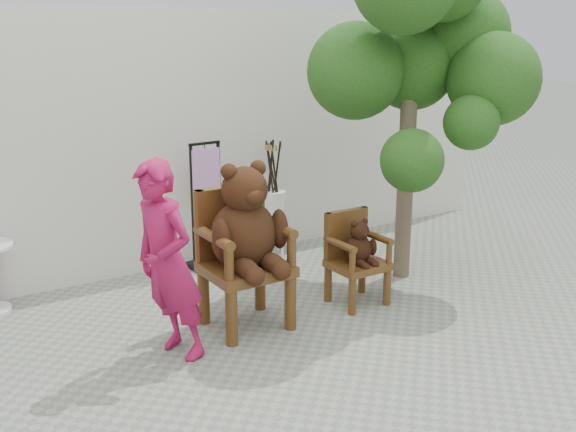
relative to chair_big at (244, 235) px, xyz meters
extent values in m
plane|color=gray|center=(0.51, -0.66, -0.91)|extent=(60.00, 60.00, 0.00)
cube|color=silver|center=(0.51, 2.44, 0.59)|extent=(9.00, 1.00, 3.00)
cylinder|color=#43280E|center=(-0.31, -0.30, -0.65)|extent=(0.11, 0.11, 0.53)
cylinder|color=#43280E|center=(-0.31, 0.26, -0.65)|extent=(0.11, 0.11, 0.53)
cylinder|color=#43280E|center=(0.31, -0.30, -0.65)|extent=(0.11, 0.11, 0.53)
cylinder|color=#43280E|center=(0.31, 0.26, -0.65)|extent=(0.11, 0.11, 0.53)
cube|color=#43280E|center=(0.00, -0.02, -0.33)|extent=(0.76, 0.69, 0.10)
cube|color=#43280E|center=(0.00, 0.28, 0.07)|extent=(0.72, 0.10, 0.69)
cylinder|color=#43280E|center=(-0.33, 0.28, 0.07)|extent=(0.10, 0.10, 0.69)
cylinder|color=#43280E|center=(-0.33, -0.30, -0.12)|extent=(0.09, 0.09, 0.31)
cylinder|color=#43280E|center=(-0.33, -0.02, 0.03)|extent=(0.10, 0.66, 0.10)
cylinder|color=#43280E|center=(0.33, 0.28, 0.07)|extent=(0.10, 0.10, 0.69)
cylinder|color=#43280E|center=(0.33, -0.30, -0.12)|extent=(0.09, 0.09, 0.31)
cylinder|color=#43280E|center=(0.33, -0.02, 0.03)|extent=(0.10, 0.66, 0.10)
ellipsoid|color=black|center=(0.00, 0.01, -0.01)|extent=(0.64, 0.55, 0.68)
sphere|color=black|center=(0.00, -0.02, 0.44)|extent=(0.43, 0.43, 0.43)
ellipsoid|color=black|center=(0.00, -0.19, 0.41)|extent=(0.19, 0.15, 0.15)
sphere|color=black|center=(-0.15, -0.01, 0.62)|extent=(0.15, 0.15, 0.15)
sphere|color=black|center=(0.15, -0.01, 0.62)|extent=(0.15, 0.15, 0.15)
ellipsoid|color=black|center=(-0.31, -0.12, 0.04)|extent=(0.15, 0.21, 0.39)
ellipsoid|color=black|center=(-0.14, -0.28, -0.23)|extent=(0.19, 0.38, 0.19)
sphere|color=black|center=(-0.14, -0.43, -0.25)|extent=(0.18, 0.18, 0.18)
ellipsoid|color=black|center=(0.31, -0.12, 0.04)|extent=(0.15, 0.21, 0.39)
ellipsoid|color=black|center=(0.14, -0.28, -0.23)|extent=(0.19, 0.38, 0.19)
sphere|color=black|center=(0.14, -0.43, -0.25)|extent=(0.18, 0.18, 0.18)
cylinder|color=#43280E|center=(1.02, -0.35, -0.72)|extent=(0.08, 0.08, 0.38)
cylinder|color=#43280E|center=(1.02, 0.06, -0.72)|extent=(0.08, 0.08, 0.38)
cylinder|color=#43280E|center=(1.47, -0.35, -0.72)|extent=(0.08, 0.08, 0.38)
cylinder|color=#43280E|center=(1.47, 0.06, -0.72)|extent=(0.08, 0.08, 0.38)
cube|color=#43280E|center=(1.25, -0.15, -0.49)|extent=(0.55, 0.50, 0.07)
cube|color=#43280E|center=(1.25, 0.07, -0.20)|extent=(0.52, 0.07, 0.50)
cylinder|color=#43280E|center=(1.01, 0.07, -0.20)|extent=(0.07, 0.07, 0.50)
cylinder|color=#43280E|center=(1.01, -0.35, -0.34)|extent=(0.06, 0.06, 0.23)
cylinder|color=#43280E|center=(1.01, -0.15, -0.23)|extent=(0.07, 0.48, 0.07)
cylinder|color=#43280E|center=(1.48, 0.07, -0.20)|extent=(0.07, 0.07, 0.50)
cylinder|color=#43280E|center=(1.48, -0.35, -0.34)|extent=(0.06, 0.06, 0.23)
cylinder|color=#43280E|center=(1.48, -0.15, -0.23)|extent=(0.07, 0.48, 0.07)
ellipsoid|color=black|center=(1.25, -0.14, -0.33)|extent=(0.30, 0.25, 0.31)
sphere|color=black|center=(1.25, -0.16, -0.12)|extent=(0.20, 0.20, 0.20)
ellipsoid|color=black|center=(1.25, -0.24, -0.14)|extent=(0.09, 0.07, 0.07)
sphere|color=black|center=(1.18, -0.15, -0.04)|extent=(0.07, 0.07, 0.07)
sphere|color=black|center=(1.32, -0.15, -0.04)|extent=(0.07, 0.07, 0.07)
ellipsoid|color=black|center=(1.10, -0.21, -0.31)|extent=(0.07, 0.10, 0.18)
ellipsoid|color=black|center=(1.18, -0.28, -0.43)|extent=(0.09, 0.17, 0.09)
sphere|color=black|center=(1.18, -0.35, -0.44)|extent=(0.08, 0.08, 0.08)
ellipsoid|color=black|center=(1.39, -0.21, -0.31)|extent=(0.07, 0.10, 0.18)
ellipsoid|color=black|center=(1.31, -0.28, -0.43)|extent=(0.09, 0.17, 0.09)
sphere|color=black|center=(1.31, -0.35, -0.44)|extent=(0.08, 0.08, 0.08)
imported|color=#A11347|center=(-0.87, -0.25, -0.03)|extent=(0.59, 0.74, 1.77)
cube|color=black|center=(0.25, 1.68, -0.16)|extent=(0.03, 0.03, 1.50)
cube|color=black|center=(0.61, 1.70, -0.16)|extent=(0.03, 0.03, 1.50)
cube|color=black|center=(0.43, 1.69, 0.59)|extent=(0.40, 0.06, 0.03)
cube|color=black|center=(0.43, 1.69, -0.88)|extent=(0.47, 0.38, 0.06)
cube|color=#CD92D4|center=(0.43, 1.68, 0.27)|extent=(0.36, 0.06, 0.52)
cylinder|color=black|center=(0.43, 1.69, 0.56)|extent=(0.01, 0.01, 0.08)
cylinder|color=white|center=(1.36, 1.69, -0.47)|extent=(0.32, 0.32, 0.03)
cylinder|color=white|center=(1.44, 1.77, -0.69)|extent=(0.03, 0.03, 0.44)
cylinder|color=white|center=(1.27, 1.77, -0.69)|extent=(0.03, 0.03, 0.44)
cylinder|color=white|center=(1.27, 1.60, -0.69)|extent=(0.03, 0.03, 0.44)
cylinder|color=white|center=(1.44, 1.60, -0.69)|extent=(0.03, 0.03, 0.44)
cylinder|color=black|center=(1.34, 1.73, 0.14)|extent=(0.16, 0.08, 0.79)
cylinder|color=olive|center=(1.31, 1.79, 0.46)|extent=(0.05, 0.04, 0.08)
cylinder|color=black|center=(1.35, 1.74, 0.14)|extent=(0.11, 0.04, 0.80)
cylinder|color=olive|center=(1.34, 1.77, 0.46)|extent=(0.04, 0.04, 0.07)
cylinder|color=black|center=(1.32, 1.65, 0.14)|extent=(0.13, 0.14, 0.79)
cylinder|color=olive|center=(1.28, 1.62, 0.46)|extent=(0.05, 0.05, 0.08)
cylinder|color=black|center=(1.41, 1.69, 0.14)|extent=(0.04, 0.17, 0.79)
cylinder|color=olive|center=(1.46, 1.70, 0.46)|extent=(0.04, 0.05, 0.08)
cylinder|color=black|center=(1.35, 1.64, 0.14)|extent=(0.12, 0.04, 0.80)
cylinder|color=olive|center=(1.34, 1.60, 0.46)|extent=(0.04, 0.04, 0.07)
cylinder|color=black|center=(1.31, 1.68, 0.14)|extent=(0.05, 0.17, 0.79)
cylinder|color=olive|center=(1.25, 1.67, 0.46)|extent=(0.04, 0.05, 0.08)
cylinder|color=#463B2A|center=(2.19, 0.22, 0.70)|extent=(0.18, 0.18, 3.22)
sphere|color=#13390F|center=(2.07, 0.79, 1.43)|extent=(0.90, 0.90, 0.90)
sphere|color=#13390F|center=(1.67, 0.51, 1.42)|extent=(1.04, 1.04, 1.04)
sphere|color=#13390F|center=(2.84, -0.36, 1.34)|extent=(0.99, 0.99, 0.99)
sphere|color=#13390F|center=(2.86, 0.15, 1.79)|extent=(1.04, 1.04, 1.04)
sphere|color=#13390F|center=(2.37, 0.40, 1.47)|extent=(0.99, 0.99, 0.99)
sphere|color=#13390F|center=(1.73, -0.36, 0.58)|extent=(0.64, 0.64, 0.64)
sphere|color=#13390F|center=(2.42, -0.47, 0.93)|extent=(0.57, 0.57, 0.57)
camera|label=1|loc=(-2.90, -5.26, 1.85)|focal=42.00mm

